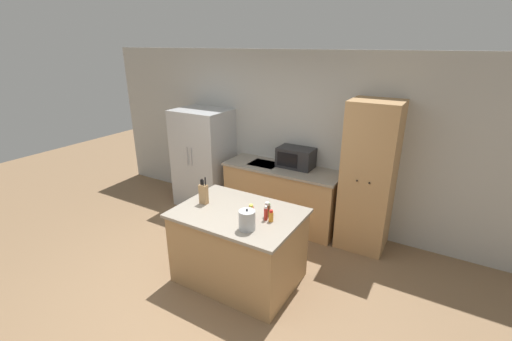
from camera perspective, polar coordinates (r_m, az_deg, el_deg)
ground_plane at (r=4.15m, az=-9.20°, el=-20.07°), size 14.00×14.00×0.00m
wall_back at (r=5.32m, az=6.10°, el=5.36°), size 7.20×0.06×2.60m
refrigerator at (r=5.90m, az=-8.71°, el=2.02°), size 0.89×0.72×1.67m
back_counter at (r=5.33m, az=4.29°, el=-4.12°), size 1.80×0.64×0.93m
pantry_cabinet at (r=4.76m, az=18.24°, el=-1.10°), size 0.64×0.59×2.03m
kitchen_island at (r=4.12m, az=-2.88°, el=-12.38°), size 1.41×1.01×0.89m
microwave at (r=5.13m, az=6.65°, el=2.16°), size 0.54×0.34×0.30m
knife_block at (r=4.08m, az=-8.73°, el=-3.83°), size 0.10×0.06×0.34m
spice_bottle_tall_dark at (r=3.85m, az=2.06°, el=-6.33°), size 0.06×0.06×0.12m
spice_bottle_short_red at (r=3.71m, az=-0.82°, el=-6.97°), size 0.06×0.06×0.17m
spice_bottle_amber_oil at (r=3.69m, az=1.64°, el=-7.16°), size 0.04×0.04×0.16m
spice_bottle_green_herb at (r=3.67m, az=2.51°, el=-7.60°), size 0.05×0.05×0.13m
spice_bottle_pale_salt at (r=3.76m, az=1.89°, el=-6.56°), size 0.06×0.06×0.17m
kettle at (r=3.51m, az=-1.50°, el=-8.25°), size 0.17×0.17×0.23m
fire_extinguisher at (r=6.53m, az=-12.66°, el=-2.47°), size 0.11×0.11×0.42m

